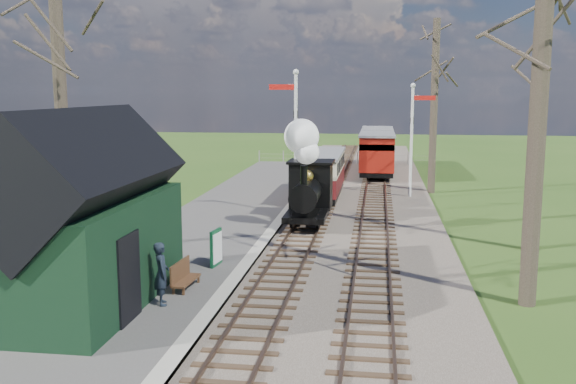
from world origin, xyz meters
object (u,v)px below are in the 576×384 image
at_px(locomotive, 308,180).
at_px(red_carriage_b, 377,146).
at_px(sign_board, 216,248).
at_px(person, 162,274).
at_px(red_carriage_a, 377,154).
at_px(semaphore_far, 413,132).
at_px(semaphore_near, 294,133).
at_px(coach, 322,173).
at_px(bench, 183,275).
at_px(station_shed, 83,221).

bearing_deg(locomotive, red_carriage_b, 82.66).
relative_size(red_carriage_b, sign_board, 4.84).
bearing_deg(person, red_carriage_b, -33.31).
bearing_deg(locomotive, person, -103.48).
bearing_deg(red_carriage_b, sign_board, -99.76).
bearing_deg(red_carriage_a, semaphore_far, -76.03).
distance_m(semaphore_near, red_carriage_b, 19.04).
height_order(coach, bench, coach).
bearing_deg(locomotive, red_carriage_a, 79.98).
distance_m(semaphore_near, locomotive, 2.48).
bearing_deg(semaphore_near, person, -98.09).
xyz_separation_m(red_carriage_b, bench, (-4.94, -29.11, -1.00)).
height_order(semaphore_far, red_carriage_b, semaphore_far).
xyz_separation_m(station_shed, bench, (1.96, 1.52, -1.72)).
height_order(semaphore_near, locomotive, semaphore_near).
bearing_deg(bench, person, -94.71).
bearing_deg(red_carriage_b, semaphore_near, -100.25).
bearing_deg(semaphore_far, coach, -160.00).
bearing_deg(semaphore_near, sign_board, -98.65).
xyz_separation_m(red_carriage_a, red_carriage_b, (0.00, 5.50, 0.00)).
bearing_deg(person, semaphore_near, -31.98).
relative_size(semaphore_far, person, 3.68).
height_order(semaphore_near, sign_board, semaphore_near).
relative_size(coach, red_carriage_a, 1.26).
bearing_deg(coach, locomotive, -90.11).
relative_size(red_carriage_b, bench, 4.04).
distance_m(sign_board, bench, 2.32).
xyz_separation_m(semaphore_far, person, (-6.82, -17.81, -2.37)).
bearing_deg(red_carriage_a, red_carriage_b, 90.00).
relative_size(red_carriage_a, person, 3.40).
relative_size(locomotive, red_carriage_b, 0.79).
bearing_deg(sign_board, locomotive, 72.98).
distance_m(station_shed, locomotive, 11.21).
relative_size(semaphore_far, locomotive, 1.38).
xyz_separation_m(station_shed, person, (1.85, 0.19, -1.29)).
bearing_deg(locomotive, bench, -104.76).
distance_m(locomotive, sign_board, 6.95).
bearing_deg(sign_board, semaphore_far, 65.77).
relative_size(red_carriage_b, person, 3.40).
xyz_separation_m(semaphore_near, locomotive, (0.76, -1.65, -1.69)).
height_order(red_carriage_b, sign_board, red_carriage_b).
distance_m(semaphore_far, coach, 5.04).
relative_size(semaphore_far, red_carriage_a, 1.08).
height_order(station_shed, semaphore_far, semaphore_far).
bearing_deg(red_carriage_b, coach, -100.36).
xyz_separation_m(semaphore_far, locomotive, (-4.39, -7.65, -1.42)).
xyz_separation_m(red_carriage_a, sign_board, (-4.62, -21.33, -0.80)).
height_order(station_shed, red_carriage_b, station_shed).
height_order(semaphore_near, red_carriage_b, semaphore_near).
height_order(semaphore_far, sign_board, semaphore_far).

